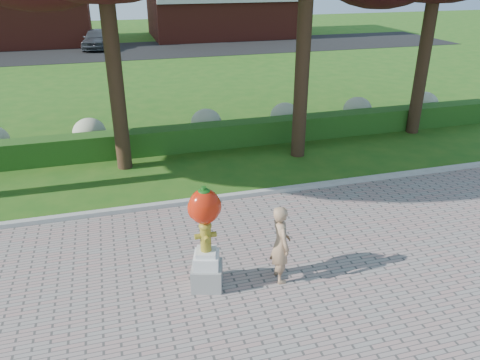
{
  "coord_description": "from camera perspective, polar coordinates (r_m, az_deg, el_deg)",
  "views": [
    {
      "loc": [
        -2.23,
        -7.71,
        5.65
      ],
      "look_at": [
        0.26,
        1.0,
        1.49
      ],
      "focal_mm": 35.0,
      "sensor_mm": 36.0,
      "label": 1
    }
  ],
  "objects": [
    {
      "name": "street",
      "position": [
        36.22,
        -12.64,
        15.16
      ],
      "size": [
        50.0,
        8.0,
        0.02
      ],
      "primitive_type": "cube",
      "color": "black",
      "rests_on": "ground"
    },
    {
      "name": "parked_car",
      "position": [
        37.5,
        -17.08,
        16.15
      ],
      "size": [
        2.46,
        4.49,
        1.45
      ],
      "primitive_type": "imported",
      "rotation": [
        0.0,
        0.0,
        -0.18
      ],
      "color": "#414449",
      "rests_on": "street"
    },
    {
      "name": "lawn_hedge",
      "position": [
        15.77,
        -6.91,
        5.06
      ],
      "size": [
        24.0,
        0.7,
        0.8
      ],
      "primitive_type": "cube",
      "color": "#1D4A15",
      "rests_on": "ground"
    },
    {
      "name": "ground",
      "position": [
        9.81,
        0.17,
        -10.48
      ],
      "size": [
        100.0,
        100.0,
        0.0
      ],
      "primitive_type": "plane",
      "color": "#235715",
      "rests_on": "ground"
    },
    {
      "name": "hydrant_sculpture",
      "position": [
        8.62,
        -4.22,
        -6.8
      ],
      "size": [
        0.71,
        0.71,
        2.11
      ],
      "rotation": [
        0.0,
        0.0,
        -0.29
      ],
      "color": "gray",
      "rests_on": "walkway"
    },
    {
      "name": "curb",
      "position": [
        12.27,
        -3.71,
        -2.39
      ],
      "size": [
        40.0,
        0.18,
        0.15
      ],
      "primitive_type": "cube",
      "color": "#ADADA5",
      "rests_on": "ground"
    },
    {
      "name": "woman",
      "position": [
        9.0,
        4.98,
        -7.77
      ],
      "size": [
        0.39,
        0.59,
        1.59
      ],
      "primitive_type": "imported",
      "rotation": [
        0.0,
        0.0,
        1.55
      ],
      "color": "#A6815F",
      "rests_on": "walkway"
    },
    {
      "name": "hydrangea_row",
      "position": [
        16.75,
        -5.57,
        6.84
      ],
      "size": [
        20.1,
        1.1,
        0.99
      ],
      "color": "#9BA37D",
      "rests_on": "ground"
    }
  ]
}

